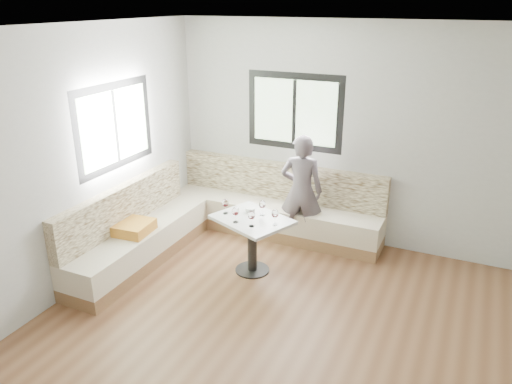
# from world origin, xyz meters

# --- Properties ---
(room) EXTENTS (5.01, 5.01, 2.81)m
(room) POSITION_xyz_m (-0.08, 0.08, 1.41)
(room) COLOR brown
(room) RESTS_ON ground
(banquette) EXTENTS (2.90, 2.80, 0.95)m
(banquette) POSITION_xyz_m (-1.59, 1.63, 0.33)
(banquette) COLOR olive
(banquette) RESTS_ON ground
(table) EXTENTS (1.01, 0.91, 0.68)m
(table) POSITION_xyz_m (-0.90, 1.19, 0.51)
(table) COLOR black
(table) RESTS_ON ground
(person) EXTENTS (0.59, 0.44, 1.47)m
(person) POSITION_xyz_m (-0.63, 2.10, 0.74)
(person) COLOR #564C53
(person) RESTS_ON ground
(olive_ramekin) EXTENTS (0.11, 0.11, 0.05)m
(olive_ramekin) POSITION_xyz_m (-1.00, 1.36, 0.70)
(olive_ramekin) COLOR white
(olive_ramekin) RESTS_ON table
(wine_glass_a) EXTENTS (0.08, 0.08, 0.18)m
(wine_glass_a) POSITION_xyz_m (-1.23, 1.18, 0.81)
(wine_glass_a) COLOR white
(wine_glass_a) RESTS_ON table
(wine_glass_b) EXTENTS (0.08, 0.08, 0.18)m
(wine_glass_b) POSITION_xyz_m (-1.02, 1.02, 0.81)
(wine_glass_b) COLOR white
(wine_glass_b) RESTS_ON table
(wine_glass_c) EXTENTS (0.08, 0.08, 0.18)m
(wine_glass_c) POSITION_xyz_m (-0.81, 1.00, 0.81)
(wine_glass_c) COLOR white
(wine_glass_c) RESTS_ON table
(wine_glass_d) EXTENTS (0.08, 0.08, 0.18)m
(wine_glass_d) POSITION_xyz_m (-0.83, 1.33, 0.81)
(wine_glass_d) COLOR white
(wine_glass_d) RESTS_ON table
(wine_glass_e) EXTENTS (0.08, 0.08, 0.18)m
(wine_glass_e) POSITION_xyz_m (-0.60, 1.14, 0.81)
(wine_glass_e) COLOR white
(wine_glass_e) RESTS_ON table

